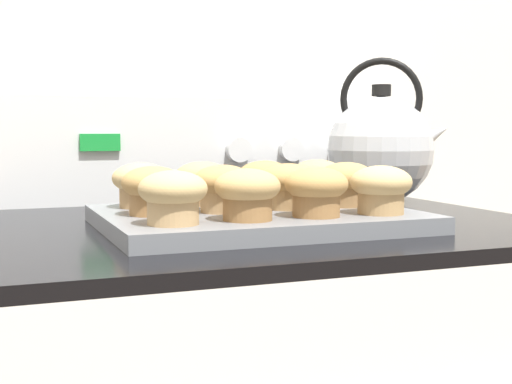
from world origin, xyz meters
TOP-DOWN VIEW (x-y plane):
  - wall_back at (0.00, 0.69)m, footprint 8.00×0.05m
  - control_panel at (0.00, 0.64)m, footprint 0.78×0.07m
  - muffin_pan at (-0.02, 0.27)m, footprint 0.41×0.31m
  - muffin_r0_c0 at (-0.16, 0.18)m, footprint 0.08×0.08m
  - muffin_r0_c1 at (-0.07, 0.18)m, footprint 0.08×0.08m
  - muffin_r0_c2 at (0.02, 0.19)m, footprint 0.08×0.08m
  - muffin_r0_c3 at (0.11, 0.18)m, footprint 0.08×0.08m
  - muffin_r1_c0 at (-0.16, 0.28)m, footprint 0.08×0.08m
  - muffin_r1_c1 at (-0.07, 0.27)m, footprint 0.08×0.08m
  - muffin_r1_c2 at (0.02, 0.28)m, footprint 0.08×0.08m
  - muffin_r1_c3 at (0.11, 0.28)m, footprint 0.08×0.08m
  - muffin_r2_c0 at (-0.16, 0.37)m, footprint 0.08×0.08m
  - muffin_r2_c1 at (-0.07, 0.37)m, footprint 0.08×0.08m
  - muffin_r2_c2 at (0.03, 0.36)m, footprint 0.08×0.08m
  - muffin_r2_c3 at (0.11, 0.36)m, footprint 0.08×0.08m
  - tea_kettle at (0.29, 0.48)m, footprint 0.21×0.19m

SIDE VIEW (x-z plane):
  - muffin_pan at x=-0.02m, z-range 0.89..0.92m
  - muffin_r0_c0 at x=-0.16m, z-range 0.92..0.98m
  - muffin_r0_c1 at x=-0.07m, z-range 0.92..0.98m
  - muffin_r0_c2 at x=0.02m, z-range 0.92..0.98m
  - muffin_r0_c3 at x=0.11m, z-range 0.92..0.98m
  - muffin_r1_c0 at x=-0.16m, z-range 0.92..0.98m
  - muffin_r1_c1 at x=-0.07m, z-range 0.92..0.98m
  - muffin_r1_c2 at x=0.02m, z-range 0.92..0.98m
  - muffin_r1_c3 at x=0.11m, z-range 0.92..0.98m
  - muffin_r2_c0 at x=-0.16m, z-range 0.92..0.98m
  - muffin_r2_c1 at x=-0.07m, z-range 0.92..0.98m
  - muffin_r2_c2 at x=0.03m, z-range 0.92..0.98m
  - muffin_r2_c3 at x=0.11m, z-range 0.92..0.98m
  - control_panel at x=0.00m, z-range 0.89..1.08m
  - tea_kettle at x=0.29m, z-range 0.86..1.12m
  - wall_back at x=0.00m, z-range 0.00..2.40m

